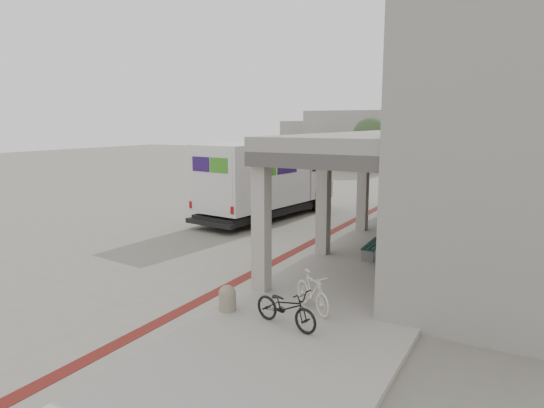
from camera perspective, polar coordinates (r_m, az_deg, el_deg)
The scene contains 14 objects.
ground at distance 16.57m, azimuth -1.46°, elevation -5.69°, with size 120.00×120.00×0.00m, color slate.
bike_lane_stripe at distance 17.85m, azimuth 4.58°, elevation -4.58°, with size 0.35×40.00×0.01m, color #501410.
sidewalk at distance 15.01m, azimuth 11.96°, elevation -7.29°, with size 4.40×28.00×0.12m, color #A19990.
transit_building at distance 18.36m, azimuth 25.04°, elevation 5.69°, with size 7.60×17.00×7.00m.
distant_backdrop at distance 50.89m, azimuth 16.55°, elevation 7.34°, with size 28.00×10.00×6.50m.
tree_left at distance 43.81m, azimuth 11.55°, elevation 7.86°, with size 3.20×3.20×4.80m.
tree_mid at distance 44.23m, azimuth 21.10°, elevation 7.43°, with size 3.20×3.20×4.80m.
fedex_truck at distance 22.23m, azimuth -0.58°, elevation 3.09°, with size 3.47×8.36×3.46m.
bench at distance 15.95m, azimuth 11.92°, elevation -4.93°, with size 0.47×1.81×0.42m.
bollard_near at distance 11.29m, azimuth -5.27°, elevation -10.92°, with size 0.40×0.40×0.60m.
bollard_far at distance 16.05m, azimuth 6.08°, elevation -4.74°, with size 0.38×0.38×0.57m.
utility_cabinet at distance 15.52m, azimuth 13.93°, elevation -4.74°, with size 0.43×0.58×0.96m, color slate.
bicycle_black at distance 10.37m, azimuth 1.65°, elevation -12.04°, with size 0.56×1.62×0.85m, color black.
bicycle_cream at distance 11.22m, azimuth 4.77°, elevation -10.21°, with size 0.42×1.50×0.90m, color beige.
Camera 1 is at (8.07, -13.80, 4.37)m, focal length 32.00 mm.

